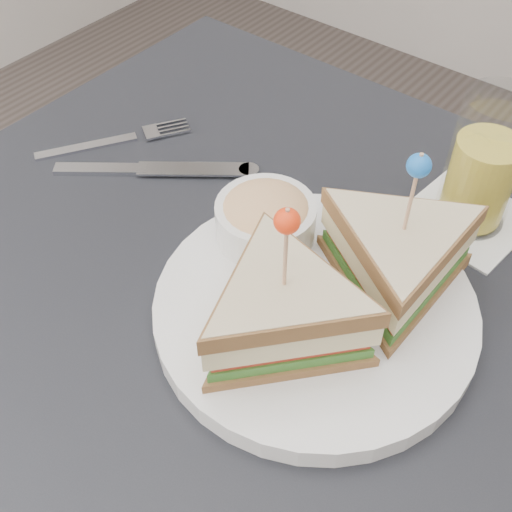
% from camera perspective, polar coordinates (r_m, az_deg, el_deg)
% --- Properties ---
extents(table, '(0.80, 0.80, 0.75)m').
position_cam_1_polar(table, '(0.68, -1.20, -7.38)').
color(table, black).
rests_on(table, ground).
extents(plate_meal, '(0.37, 0.37, 0.17)m').
position_cam_1_polar(plate_meal, '(0.57, 6.35, -2.35)').
color(plate_meal, white).
rests_on(plate_meal, table).
extents(cutlery_fork, '(0.12, 0.17, 0.01)m').
position_cam_1_polar(cutlery_fork, '(0.81, -11.89, 10.14)').
color(cutlery_fork, silver).
rests_on(cutlery_fork, table).
extents(cutlery_knife, '(0.20, 0.16, 0.01)m').
position_cam_1_polar(cutlery_knife, '(0.75, -9.66, 7.61)').
color(cutlery_knife, '#B9BDC5').
rests_on(cutlery_knife, table).
extents(drink_set, '(0.13, 0.13, 0.15)m').
position_cam_1_polar(drink_set, '(0.68, 19.52, 7.23)').
color(drink_set, white).
rests_on(drink_set, table).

